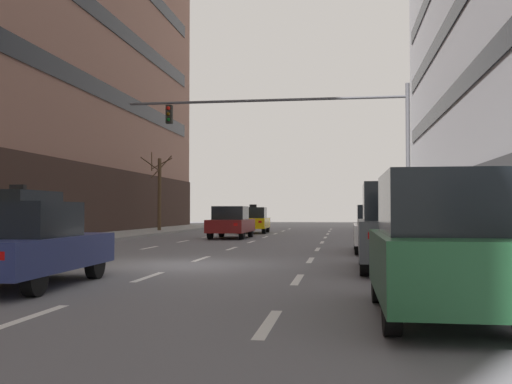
{
  "coord_description": "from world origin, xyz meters",
  "views": [
    {
      "loc": [
        4.32,
        -15.71,
        1.48
      ],
      "look_at": [
        -0.35,
        15.88,
        2.49
      ],
      "focal_mm": 41.39,
      "sensor_mm": 36.0,
      "label": 1
    }
  ],
  "objects_px": {
    "car_parked_2": "(381,229)",
    "street_tree_0": "(399,201)",
    "taxi_driving_1": "(17,227)",
    "street_tree_1": "(159,191)",
    "car_driving_3": "(28,245)",
    "car_parked_1": "(397,227)",
    "car_parked_0": "(439,246)",
    "car_driving_2": "(231,223)",
    "taxi_driving_0": "(253,220)",
    "traffic_signal_0": "(315,131)",
    "pedestrian_0": "(432,218)"
  },
  "relations": [
    {
      "from": "taxi_driving_1",
      "to": "street_tree_1",
      "type": "distance_m",
      "value": 23.89
    },
    {
      "from": "pedestrian_0",
      "to": "street_tree_1",
      "type": "bearing_deg",
      "value": 149.73
    },
    {
      "from": "taxi_driving_0",
      "to": "street_tree_0",
      "type": "relative_size",
      "value": 1.12
    },
    {
      "from": "car_parked_0",
      "to": "street_tree_1",
      "type": "distance_m",
      "value": 33.8
    },
    {
      "from": "car_parked_0",
      "to": "traffic_signal_0",
      "type": "height_order",
      "value": "traffic_signal_0"
    },
    {
      "from": "taxi_driving_0",
      "to": "street_tree_1",
      "type": "xyz_separation_m",
      "value": [
        -6.68,
        0.64,
        2.0
      ]
    },
    {
      "from": "car_parked_1",
      "to": "car_parked_2",
      "type": "distance_m",
      "value": 6.41
    },
    {
      "from": "traffic_signal_0",
      "to": "street_tree_0",
      "type": "distance_m",
      "value": 17.22
    },
    {
      "from": "street_tree_0",
      "to": "taxi_driving_0",
      "type": "bearing_deg",
      "value": -160.23
    },
    {
      "from": "car_parked_2",
      "to": "street_tree_0",
      "type": "relative_size",
      "value": 1.09
    },
    {
      "from": "pedestrian_0",
      "to": "taxi_driving_1",
      "type": "bearing_deg",
      "value": -134.22
    },
    {
      "from": "street_tree_1",
      "to": "pedestrian_0",
      "type": "height_order",
      "value": "street_tree_1"
    },
    {
      "from": "car_parked_0",
      "to": "pedestrian_0",
      "type": "height_order",
      "value": "car_parked_0"
    },
    {
      "from": "car_driving_3",
      "to": "pedestrian_0",
      "type": "bearing_deg",
      "value": 60.97
    },
    {
      "from": "taxi_driving_0",
      "to": "taxi_driving_1",
      "type": "relative_size",
      "value": 1.08
    },
    {
      "from": "car_driving_2",
      "to": "street_tree_0",
      "type": "xyz_separation_m",
      "value": [
        9.81,
        10.93,
        1.28
      ]
    },
    {
      "from": "car_parked_2",
      "to": "street_tree_0",
      "type": "bearing_deg",
      "value": 83.01
    },
    {
      "from": "car_driving_2",
      "to": "traffic_signal_0",
      "type": "bearing_deg",
      "value": -47.99
    },
    {
      "from": "car_driving_2",
      "to": "car_parked_0",
      "type": "distance_m",
      "value": 23.83
    },
    {
      "from": "car_parked_2",
      "to": "street_tree_1",
      "type": "relative_size",
      "value": 0.83
    },
    {
      "from": "traffic_signal_0",
      "to": "pedestrian_0",
      "type": "xyz_separation_m",
      "value": [
        5.43,
        3.56,
        -3.88
      ]
    },
    {
      "from": "car_parked_1",
      "to": "car_parked_2",
      "type": "bearing_deg",
      "value": 90.01
    },
    {
      "from": "car_parked_2",
      "to": "pedestrian_0",
      "type": "distance_m",
      "value": 8.52
    },
    {
      "from": "car_driving_2",
      "to": "car_driving_3",
      "type": "distance_m",
      "value": 20.35
    },
    {
      "from": "car_driving_3",
      "to": "street_tree_0",
      "type": "height_order",
      "value": "street_tree_0"
    },
    {
      "from": "taxi_driving_1",
      "to": "street_tree_1",
      "type": "xyz_separation_m",
      "value": [
        -3.37,
        23.58,
        1.82
      ]
    },
    {
      "from": "car_parked_1",
      "to": "street_tree_0",
      "type": "bearing_deg",
      "value": 84.65
    },
    {
      "from": "taxi_driving_1",
      "to": "taxi_driving_0",
      "type": "bearing_deg",
      "value": 81.81
    },
    {
      "from": "car_parked_2",
      "to": "street_tree_0",
      "type": "xyz_separation_m",
      "value": [
        2.53,
        20.66,
        1.29
      ]
    },
    {
      "from": "car_driving_3",
      "to": "taxi_driving_1",
      "type": "bearing_deg",
      "value": 122.43
    },
    {
      "from": "taxi_driving_1",
      "to": "car_parked_2",
      "type": "height_order",
      "value": "taxi_driving_1"
    },
    {
      "from": "taxi_driving_0",
      "to": "traffic_signal_0",
      "type": "height_order",
      "value": "traffic_signal_0"
    },
    {
      "from": "street_tree_0",
      "to": "car_parked_0",
      "type": "bearing_deg",
      "value": -94.31
    },
    {
      "from": "car_driving_3",
      "to": "car_parked_0",
      "type": "relative_size",
      "value": 1.08
    },
    {
      "from": "car_driving_3",
      "to": "car_parked_1",
      "type": "bearing_deg",
      "value": 29.6
    },
    {
      "from": "taxi_driving_0",
      "to": "car_parked_1",
      "type": "bearing_deg",
      "value": -73.01
    },
    {
      "from": "street_tree_0",
      "to": "street_tree_1",
      "type": "xyz_separation_m",
      "value": [
        -16.41,
        -2.86,
        0.72
      ]
    },
    {
      "from": "car_parked_1",
      "to": "car_driving_2",
      "type": "bearing_deg",
      "value": 114.28
    },
    {
      "from": "car_parked_0",
      "to": "car_driving_2",
      "type": "bearing_deg",
      "value": 107.78
    },
    {
      "from": "car_parked_0",
      "to": "car_parked_1",
      "type": "xyz_separation_m",
      "value": [
        -0.0,
        6.56,
        0.08
      ]
    },
    {
      "from": "traffic_signal_0",
      "to": "car_parked_1",
      "type": "bearing_deg",
      "value": -76.94
    },
    {
      "from": "taxi_driving_1",
      "to": "car_parked_0",
      "type": "distance_m",
      "value": 12.72
    },
    {
      "from": "pedestrian_0",
      "to": "car_driving_2",
      "type": "bearing_deg",
      "value": 170.37
    },
    {
      "from": "taxi_driving_1",
      "to": "pedestrian_0",
      "type": "bearing_deg",
      "value": 45.78
    },
    {
      "from": "car_parked_1",
      "to": "car_parked_0",
      "type": "bearing_deg",
      "value": -90.0
    },
    {
      "from": "car_driving_3",
      "to": "car_parked_2",
      "type": "distance_m",
      "value": 12.96
    },
    {
      "from": "traffic_signal_0",
      "to": "pedestrian_0",
      "type": "distance_m",
      "value": 7.56
    },
    {
      "from": "car_parked_0",
      "to": "street_tree_1",
      "type": "bearing_deg",
      "value": 114.28
    },
    {
      "from": "car_parked_2",
      "to": "car_driving_3",
      "type": "bearing_deg",
      "value": -124.95
    },
    {
      "from": "taxi_driving_0",
      "to": "traffic_signal_0",
      "type": "bearing_deg",
      "value": -69.79
    }
  ]
}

